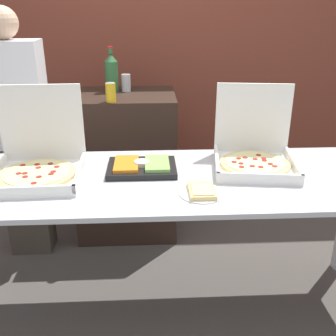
# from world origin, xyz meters

# --- Properties ---
(ground_plane) EXTENTS (16.00, 16.00, 0.00)m
(ground_plane) POSITION_xyz_m (0.00, 0.00, 0.00)
(ground_plane) COLOR #514C47
(brick_wall_behind) EXTENTS (10.00, 0.06, 2.80)m
(brick_wall_behind) POSITION_xyz_m (0.00, 1.70, 1.40)
(brick_wall_behind) COLOR brown
(brick_wall_behind) RESTS_ON ground_plane
(buffet_table) EXTENTS (2.45, 0.80, 0.86)m
(buffet_table) POSITION_xyz_m (0.00, 0.00, 0.76)
(buffet_table) COLOR silver
(buffet_table) RESTS_ON ground_plane
(pizza_box_near_left) EXTENTS (0.45, 0.46, 0.43)m
(pizza_box_near_left) POSITION_xyz_m (-0.65, 0.06, 0.94)
(pizza_box_near_left) COLOR white
(pizza_box_near_left) RESTS_ON buffet_table
(pizza_box_far_right) EXTENTS (0.47, 0.48, 0.41)m
(pizza_box_far_right) POSITION_xyz_m (0.47, 0.13, 0.93)
(pizza_box_far_right) COLOR white
(pizza_box_far_right) RESTS_ON buffet_table
(paper_plate_front_center) EXTENTS (0.21, 0.21, 0.03)m
(paper_plate_front_center) POSITION_xyz_m (0.14, -0.20, 0.87)
(paper_plate_front_center) COLOR white
(paper_plate_front_center) RESTS_ON buffet_table
(veggie_tray) EXTENTS (0.36, 0.27, 0.05)m
(veggie_tray) POSITION_xyz_m (-0.13, 0.09, 0.88)
(veggie_tray) COLOR black
(veggie_tray) RESTS_ON buffet_table
(sideboard_podium) EXTENTS (0.73, 0.58, 1.08)m
(sideboard_podium) POSITION_xyz_m (-0.27, 0.98, 0.54)
(sideboard_podium) COLOR black
(sideboard_podium) RESTS_ON ground_plane
(soda_bottle) EXTENTS (0.09, 0.09, 0.32)m
(soda_bottle) POSITION_xyz_m (-0.35, 1.08, 1.22)
(soda_bottle) COLOR #2D6638
(soda_bottle) RESTS_ON sideboard_podium
(soda_can_silver) EXTENTS (0.07, 0.07, 0.12)m
(soda_can_silver) POSITION_xyz_m (-0.25, 1.07, 1.14)
(soda_can_silver) COLOR silver
(soda_can_silver) RESTS_ON sideboard_podium
(soda_can_colored) EXTENTS (0.07, 0.07, 0.12)m
(soda_can_colored) POSITION_xyz_m (-0.33, 0.74, 1.14)
(soda_can_colored) COLOR gold
(soda_can_colored) RESTS_ON sideboard_podium
(person_guest_plaid) EXTENTS (0.40, 0.22, 1.67)m
(person_guest_plaid) POSITION_xyz_m (-0.95, 0.71, 0.87)
(person_guest_plaid) COLOR #473D33
(person_guest_plaid) RESTS_ON ground_plane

